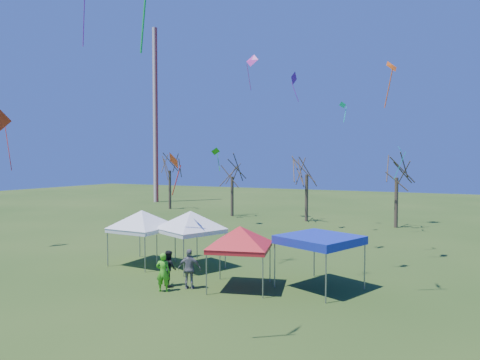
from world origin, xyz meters
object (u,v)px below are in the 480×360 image
object	(u,v)px
tent_red	(240,230)
person_green	(163,272)
radio_mast	(155,116)
tree_1	(232,163)
tree_0	(170,157)
tent_white_mid	(191,215)
tree_3	(397,160)
person_grey	(190,269)
tree_2	(307,158)
person_dark	(169,268)
tent_white_west	(142,214)
tent_blue	(320,240)

from	to	relation	value
tent_red	person_green	bearing A→B (deg)	-146.03
radio_mast	tree_1	world-z (taller)	radio_mast
tree_0	tent_white_mid	bearing A→B (deg)	-52.38
tree_3	tent_white_mid	world-z (taller)	tree_3
tent_white_mid	person_green	bearing A→B (deg)	-73.82
person_grey	tent_white_mid	bearing A→B (deg)	-78.42
tree_2	person_grey	xyz separation A→B (m)	(1.78, -23.96, -5.36)
radio_mast	tent_white_mid	size ratio (longest dim) A/B	6.46
tree_0	person_grey	distance (m)	34.18
person_grey	tree_2	bearing A→B (deg)	-105.94
tent_red	tree_1	bearing A→B (deg)	117.92
person_green	person_grey	xyz separation A→B (m)	(0.86, 0.89, 0.05)
tree_0	tent_white_mid	distance (m)	29.96
tent_red	tree_0	bearing A→B (deg)	130.81
tree_0	person_dark	bearing A→B (deg)	-54.71
person_dark	radio_mast	bearing A→B (deg)	-21.47
tree_0	tent_white_mid	world-z (taller)	tree_0
person_green	radio_mast	bearing A→B (deg)	-76.58
radio_mast	tent_red	world-z (taller)	radio_mast
tree_0	tree_1	bearing A→B (deg)	-15.18
tent_white_mid	tree_1	bearing A→B (deg)	111.20
tent_white_west	person_dark	xyz separation A→B (m)	(3.91, -2.87, -2.06)
tree_2	tent_blue	distance (m)	22.82
radio_mast	tent_red	distance (m)	44.95
radio_mast	tent_red	size ratio (longest dim) A/B	6.74
radio_mast	person_dark	bearing A→B (deg)	-52.00
person_grey	tree_0	bearing A→B (deg)	-73.27
radio_mast	tent_red	bearing A→B (deg)	-47.76
tent_red	person_green	world-z (taller)	tent_red
tree_1	radio_mast	bearing A→B (deg)	151.52
tent_blue	tent_white_mid	bearing A→B (deg)	174.56
tree_2	person_dark	bearing A→B (deg)	-88.48
tent_white_west	tent_blue	world-z (taller)	tent_white_west
tent_white_west	person_dark	size ratio (longest dim) A/B	2.41
tree_3	person_grey	world-z (taller)	tree_3
tent_white_mid	tent_red	world-z (taller)	tent_white_mid
tree_2	tent_red	bearing A→B (deg)	-80.42
tree_2	tent_blue	world-z (taller)	tree_2
tent_blue	person_dark	bearing A→B (deg)	-157.56
tent_red	person_dark	size ratio (longest dim) A/B	2.18
tent_white_mid	tent_blue	world-z (taller)	tent_white_mid
tent_white_west	tent_red	size ratio (longest dim) A/B	1.10
tent_red	person_grey	distance (m)	2.96
tree_1	tree_3	xyz separation A→B (m)	(16.80, -0.60, 0.29)
tent_blue	person_dark	world-z (taller)	tent_blue
tree_0	tent_red	world-z (taller)	tree_0
tree_3	person_green	bearing A→B (deg)	-106.97
tree_2	person_green	distance (m)	25.44
tree_0	tree_1	xyz separation A→B (m)	(10.08, -2.73, -0.70)
radio_mast	tent_white_west	xyz separation A→B (m)	(22.35, -30.75, -9.59)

